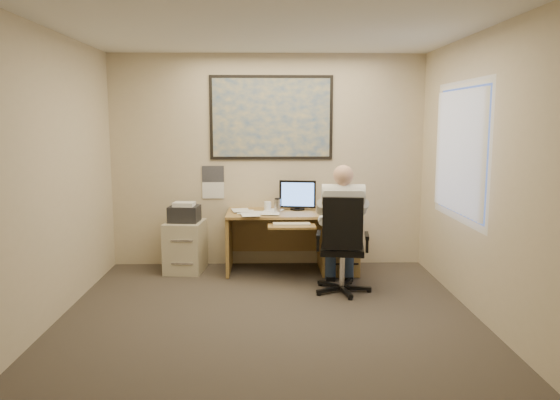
{
  "coord_description": "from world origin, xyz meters",
  "views": [
    {
      "loc": [
        -0.02,
        -4.74,
        1.87
      ],
      "look_at": [
        0.14,
        1.3,
        0.98
      ],
      "focal_mm": 35.0,
      "sensor_mm": 36.0,
      "label": 1
    }
  ],
  "objects_px": {
    "desk": "(319,236)",
    "filing_cabinet": "(185,242)",
    "office_chair": "(343,265)",
    "person": "(342,229)"
  },
  "relations": [
    {
      "from": "desk",
      "to": "person",
      "type": "relative_size",
      "value": 1.15
    },
    {
      "from": "desk",
      "to": "filing_cabinet",
      "type": "relative_size",
      "value": 1.83
    },
    {
      "from": "filing_cabinet",
      "to": "office_chair",
      "type": "xyz_separation_m",
      "value": [
        1.85,
        -0.92,
        -0.06
      ]
    },
    {
      "from": "office_chair",
      "to": "person",
      "type": "xyz_separation_m",
      "value": [
        -0.01,
        0.08,
        0.38
      ]
    },
    {
      "from": "office_chair",
      "to": "person",
      "type": "distance_m",
      "value": 0.39
    },
    {
      "from": "person",
      "to": "office_chair",
      "type": "bearing_deg",
      "value": -81.0
    },
    {
      "from": "filing_cabinet",
      "to": "person",
      "type": "xyz_separation_m",
      "value": [
        1.84,
        -0.84,
        0.32
      ]
    },
    {
      "from": "desk",
      "to": "office_chair",
      "type": "distance_m",
      "value": 0.93
    },
    {
      "from": "filing_cabinet",
      "to": "desk",
      "type": "bearing_deg",
      "value": 5.4
    },
    {
      "from": "desk",
      "to": "filing_cabinet",
      "type": "distance_m",
      "value": 1.67
    }
  ]
}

